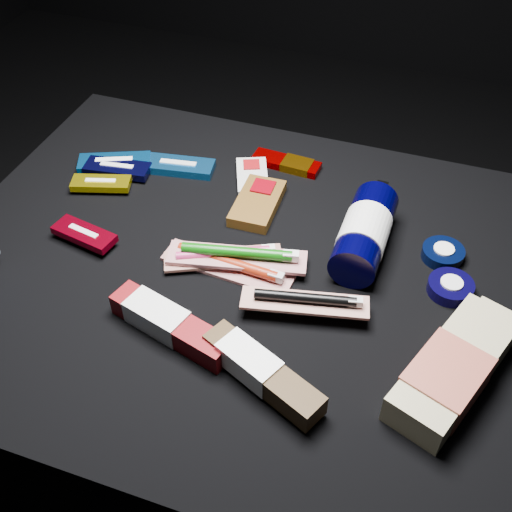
% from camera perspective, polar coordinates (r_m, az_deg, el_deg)
% --- Properties ---
extents(ground, '(3.00, 3.00, 0.00)m').
position_cam_1_polar(ground, '(1.31, -0.78, -13.42)').
color(ground, black).
rests_on(ground, ground).
extents(cloth_table, '(0.98, 0.78, 0.40)m').
position_cam_1_polar(cloth_table, '(1.15, -0.88, -8.06)').
color(cloth_table, black).
rests_on(cloth_table, ground).
extents(luna_bar_0, '(0.14, 0.07, 0.02)m').
position_cam_1_polar(luna_bar_0, '(1.20, -6.90, 7.93)').
color(luna_bar_0, '#145490').
rests_on(luna_bar_0, cloth_table).
extents(luna_bar_1, '(0.14, 0.10, 0.02)m').
position_cam_1_polar(luna_bar_1, '(1.22, -12.46, 8.08)').
color(luna_bar_1, '#0B569B').
rests_on(luna_bar_1, cloth_table).
extents(luna_bar_2, '(0.12, 0.06, 0.02)m').
position_cam_1_polar(luna_bar_2, '(1.20, -12.22, 7.61)').
color(luna_bar_2, black).
rests_on(luna_bar_2, cloth_table).
extents(luna_bar_3, '(0.11, 0.07, 0.01)m').
position_cam_1_polar(luna_bar_3, '(1.17, -13.61, 6.31)').
color(luna_bar_3, '#AD9A09').
rests_on(luna_bar_3, cloth_table).
extents(luna_bar_4, '(0.11, 0.06, 0.01)m').
position_cam_1_polar(luna_bar_4, '(1.07, -15.03, 1.89)').
color(luna_bar_4, maroon).
rests_on(luna_bar_4, cloth_table).
extents(clif_bar_0, '(0.07, 0.13, 0.02)m').
position_cam_1_polar(clif_bar_0, '(1.11, 0.21, 4.89)').
color(clif_bar_0, '#593A13').
rests_on(clif_bar_0, cloth_table).
extents(clif_bar_1, '(0.09, 0.11, 0.02)m').
position_cam_1_polar(clif_bar_1, '(1.17, -0.35, 7.15)').
color(clif_bar_1, silver).
rests_on(clif_bar_1, cloth_table).
extents(power_bar, '(0.13, 0.05, 0.02)m').
position_cam_1_polar(power_bar, '(1.20, 3.02, 8.18)').
color(power_bar, '#8A0001').
rests_on(power_bar, cloth_table).
extents(lotion_bottle, '(0.08, 0.23, 0.07)m').
position_cam_1_polar(lotion_bottle, '(1.02, 9.64, 2.05)').
color(lotion_bottle, black).
rests_on(lotion_bottle, cloth_table).
extents(cream_tin_upper, '(0.07, 0.07, 0.02)m').
position_cam_1_polar(cream_tin_upper, '(1.05, 16.28, 0.23)').
color(cream_tin_upper, black).
rests_on(cream_tin_upper, cloth_table).
extents(cream_tin_lower, '(0.07, 0.07, 0.02)m').
position_cam_1_polar(cream_tin_lower, '(1.00, 16.91, -2.67)').
color(cream_tin_lower, black).
rests_on(cream_tin_lower, cloth_table).
extents(bodywash_bottle, '(0.16, 0.25, 0.05)m').
position_cam_1_polar(bodywash_bottle, '(0.88, 17.06, -9.69)').
color(bodywash_bottle, tan).
rests_on(bodywash_bottle, cloth_table).
extents(toothbrush_pack_0, '(0.21, 0.06, 0.02)m').
position_cam_1_polar(toothbrush_pack_0, '(0.99, -2.41, -0.86)').
color(toothbrush_pack_0, beige).
rests_on(toothbrush_pack_0, cloth_table).
extents(toothbrush_pack_1, '(0.18, 0.12, 0.02)m').
position_cam_1_polar(toothbrush_pack_1, '(1.00, -2.79, 0.03)').
color(toothbrush_pack_1, '#B5AEAA').
rests_on(toothbrush_pack_1, cloth_table).
extents(toothbrush_pack_2, '(0.22, 0.10, 0.02)m').
position_cam_1_polar(toothbrush_pack_2, '(0.99, -1.53, 0.07)').
color(toothbrush_pack_2, silver).
rests_on(toothbrush_pack_2, cloth_table).
extents(toothbrush_pack_3, '(0.19, 0.08, 0.02)m').
position_cam_1_polar(toothbrush_pack_3, '(0.92, 4.53, -3.97)').
color(toothbrush_pack_3, silver).
rests_on(toothbrush_pack_3, cloth_table).
extents(toothpaste_carton_red, '(0.20, 0.09, 0.04)m').
position_cam_1_polar(toothpaste_carton_red, '(0.91, -7.99, -5.85)').
color(toothpaste_carton_red, maroon).
rests_on(toothpaste_carton_red, cloth_table).
extents(toothpaste_carton_green, '(0.18, 0.11, 0.04)m').
position_cam_1_polar(toothpaste_carton_green, '(0.85, 0.16, -10.04)').
color(toothpaste_carton_green, '#392712').
rests_on(toothpaste_carton_green, cloth_table).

